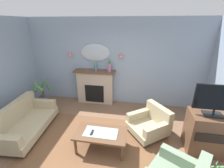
{
  "coord_description": "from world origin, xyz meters",
  "views": [
    {
      "loc": [
        0.78,
        -2.3,
        2.61
      ],
      "look_at": [
        0.14,
        1.3,
        1.14
      ],
      "focal_mm": 24.6,
      "sensor_mm": 36.0,
      "label": 1
    }
  ],
  "objects": [
    {
      "name": "fireplace",
      "position": [
        -0.62,
        2.33,
        0.57
      ],
      "size": [
        1.36,
        0.36,
        1.16
      ],
      "color": "tan",
      "rests_on": "ground"
    },
    {
      "name": "tv_remote",
      "position": [
        -0.09,
        0.21,
        0.45
      ],
      "size": [
        0.04,
        0.16,
        0.02
      ],
      "primitive_type": "cube",
      "color": "black",
      "rests_on": "coffee_table"
    },
    {
      "name": "wall_sconce_right",
      "position": [
        0.23,
        2.42,
        1.66
      ],
      "size": [
        0.14,
        0.14,
        0.14
      ],
      "primitive_type": "cone",
      "color": "#D17066"
    },
    {
      "name": "tv_cabinet",
      "position": [
        2.3,
        0.63,
        0.45
      ],
      "size": [
        0.8,
        0.57,
        0.9
      ],
      "color": "brown",
      "rests_on": "ground"
    },
    {
      "name": "armchair_by_coffee_table",
      "position": [
        1.16,
        0.98,
        0.31
      ],
      "size": [
        1.14,
        1.13,
        0.71
      ],
      "color": "tan",
      "rests_on": "ground"
    },
    {
      "name": "tv_flatscreen",
      "position": [
        2.3,
        0.61,
        1.25
      ],
      "size": [
        0.84,
        0.24,
        0.65
      ],
      "color": "black",
      "rests_on": "tv_cabinet"
    },
    {
      "name": "wall_sconce_left",
      "position": [
        -1.47,
        2.42,
        1.66
      ],
      "size": [
        0.14,
        0.14,
        0.14
      ],
      "primitive_type": "cone",
      "color": "#D17066"
    },
    {
      "name": "mantel_vase_left",
      "position": [
        -0.57,
        2.3,
        1.35
      ],
      "size": [
        0.1,
        0.1,
        0.36
      ],
      "color": "#4C7093",
      "rests_on": "fireplace"
    },
    {
      "name": "floor",
      "position": [
        0.0,
        0.0,
        -0.05
      ],
      "size": [
        6.7,
        6.0,
        0.1
      ],
      "primitive_type": "cube",
      "color": "brown",
      "rests_on": "ground"
    },
    {
      "name": "floral_couch",
      "position": [
        -1.96,
        0.45,
        0.32
      ],
      "size": [
        1.01,
        1.78,
        0.76
      ],
      "color": "tan",
      "rests_on": "ground"
    },
    {
      "name": "wall_mirror",
      "position": [
        -0.62,
        2.47,
        1.71
      ],
      "size": [
        0.96,
        0.06,
        0.56
      ],
      "primitive_type": "ellipsoid",
      "color": "#B2BCC6"
    },
    {
      "name": "coffee_table",
      "position": [
        0.09,
        0.25,
        0.38
      ],
      "size": [
        1.1,
        0.6,
        0.45
      ],
      "color": "brown",
      "rests_on": "ground"
    },
    {
      "name": "mantel_vase_centre",
      "position": [
        -0.12,
        2.3,
        1.36
      ],
      "size": [
        0.12,
        0.12,
        0.42
      ],
      "color": "#9E6084",
      "rests_on": "fireplace"
    },
    {
      "name": "wall_back",
      "position": [
        0.0,
        2.55,
        1.39
      ],
      "size": [
        6.7,
        0.1,
        2.78
      ],
      "primitive_type": "cube",
      "color": "#8C9EB2",
      "rests_on": "ground"
    },
    {
      "name": "patterned_rug",
      "position": [
        0.0,
        0.2,
        0.01
      ],
      "size": [
        3.2,
        2.4,
        0.01
      ],
      "primitive_type": "cube",
      "color": "brown",
      "rests_on": "ground"
    },
    {
      "name": "potted_plant_tall_palm",
      "position": [
        -2.26,
        1.79,
        0.44
      ],
      "size": [
        0.52,
        0.55,
        0.99
      ],
      "color": "#474C56",
      "rests_on": "ground"
    }
  ]
}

